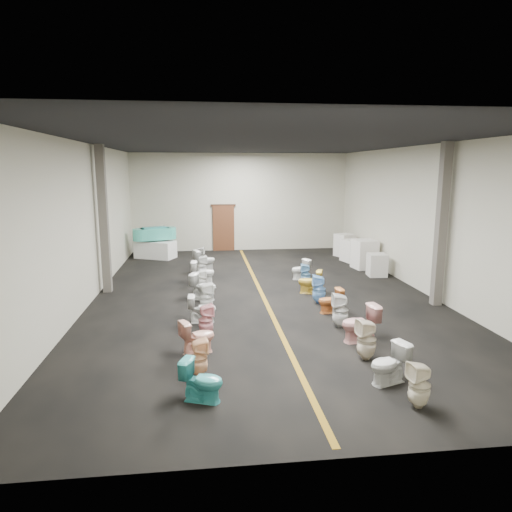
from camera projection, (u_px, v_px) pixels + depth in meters
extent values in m
plane|color=black|center=(263.00, 295.00, 13.84)|extent=(16.00, 16.00, 0.00)
plane|color=black|center=(263.00, 143.00, 13.00)|extent=(16.00, 16.00, 0.00)
plane|color=#B8B59D|center=(240.00, 202.00, 21.23)|extent=(10.00, 0.00, 10.00)
plane|color=#B8B59D|center=(347.00, 295.00, 5.62)|extent=(10.00, 0.00, 10.00)
plane|color=#B8B59D|center=(87.00, 224.00, 12.85)|extent=(0.00, 16.00, 16.00)
plane|color=#B8B59D|center=(424.00, 219.00, 13.99)|extent=(0.00, 16.00, 16.00)
cube|color=#865E13|center=(263.00, 295.00, 13.84)|extent=(0.12, 15.60, 0.01)
cube|color=#562D19|center=(224.00, 228.00, 21.30)|extent=(1.00, 0.10, 2.10)
cube|color=#331C11|center=(223.00, 205.00, 21.11)|extent=(1.15, 0.08, 0.10)
cube|color=#59544C|center=(104.00, 220.00, 13.86)|extent=(0.25, 0.25, 4.50)
cube|color=#59544C|center=(441.00, 225.00, 12.50)|extent=(0.25, 0.25, 4.50)
cube|color=white|center=(155.00, 250.00, 19.60)|extent=(1.84, 1.43, 0.73)
cube|color=#3EB4A0|center=(155.00, 234.00, 19.47)|extent=(1.35, 1.04, 0.50)
cylinder|color=#3EB4A0|center=(141.00, 235.00, 19.20)|extent=(0.66, 0.66, 0.50)
cylinder|color=#3EB4A0|center=(168.00, 233.00, 19.74)|extent=(0.66, 0.66, 0.50)
cube|color=teal|center=(155.00, 229.00, 19.43)|extent=(1.09, 0.78, 0.20)
cube|color=beige|center=(377.00, 265.00, 16.28)|extent=(0.68, 0.68, 0.81)
cube|color=silver|center=(365.00, 254.00, 17.52)|extent=(0.91, 0.91, 1.11)
cube|color=silver|center=(353.00, 251.00, 18.86)|extent=(0.97, 0.97, 0.90)
cube|color=silver|center=(344.00, 245.00, 19.99)|extent=(0.91, 0.91, 0.98)
imported|color=teal|center=(202.00, 381.00, 7.48)|extent=(0.79, 0.62, 0.71)
imported|color=#FFC694|center=(199.00, 358.00, 8.39)|extent=(0.38, 0.37, 0.72)
imported|color=#F1AB96|center=(198.00, 337.00, 9.42)|extent=(0.82, 0.65, 0.73)
imported|color=pink|center=(206.00, 320.00, 10.41)|extent=(0.40, 0.39, 0.75)
imported|color=silver|center=(202.00, 309.00, 11.36)|extent=(0.70, 0.41, 0.70)
imported|color=white|center=(206.00, 297.00, 12.23)|extent=(0.42, 0.42, 0.78)
imported|color=silver|center=(204.00, 287.00, 13.32)|extent=(0.87, 0.68, 0.78)
imported|color=white|center=(201.00, 281.00, 14.17)|extent=(0.35, 0.34, 0.70)
imported|color=white|center=(203.00, 272.00, 15.18)|extent=(0.80, 0.50, 0.78)
imported|color=white|center=(202.00, 266.00, 16.20)|extent=(0.40, 0.40, 0.75)
imported|color=silver|center=(204.00, 260.00, 17.07)|extent=(0.91, 0.71, 0.82)
imported|color=silver|center=(200.00, 256.00, 18.05)|extent=(0.40, 0.39, 0.74)
imported|color=beige|center=(419.00, 385.00, 7.27)|extent=(0.39, 0.38, 0.76)
imported|color=silver|center=(389.00, 364.00, 8.09)|extent=(0.82, 0.63, 0.74)
imported|color=beige|center=(367.00, 340.00, 9.11)|extent=(0.43, 0.42, 0.84)
imported|color=#DB9B96|center=(360.00, 324.00, 10.05)|extent=(0.87, 0.56, 0.84)
imported|color=silver|center=(340.00, 310.00, 10.98)|extent=(0.42, 0.41, 0.85)
imported|color=#CE7234|center=(330.00, 301.00, 12.10)|extent=(0.68, 0.43, 0.66)
imported|color=#79B4ED|center=(319.00, 289.00, 12.94)|extent=(0.43, 0.43, 0.83)
imported|color=gold|center=(310.00, 282.00, 14.00)|extent=(0.82, 0.63, 0.74)
imported|color=#6FA7D0|center=(306.00, 275.00, 14.98)|extent=(0.38, 0.37, 0.72)
imported|color=white|center=(300.00, 269.00, 15.86)|extent=(0.77, 0.62, 0.68)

